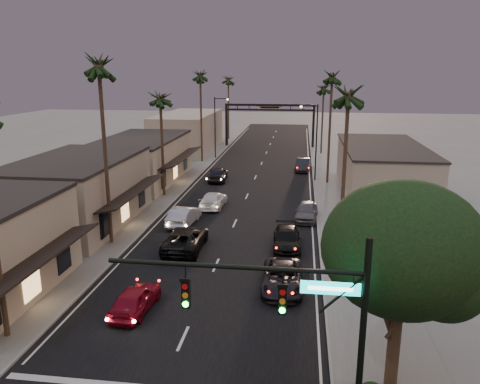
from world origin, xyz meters
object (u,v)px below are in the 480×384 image
(streetlight_left, at_px, (217,123))
(palm_lb, at_px, (98,61))
(oncoming_pickup, at_px, (185,239))
(oncoming_red, at_px, (135,299))
(traffic_signal, at_px, (303,314))
(palm_ld, at_px, (200,73))
(curbside_black, at_px, (287,239))
(oncoming_silver, at_px, (184,216))
(streetlight_right, at_px, (314,136))
(curbside_near, at_px, (282,278))
(palm_ra, at_px, (349,90))
(palm_rc, at_px, (324,86))
(palm_lc, at_px, (160,94))
(palm_far, at_px, (228,78))
(arch, at_px, (270,114))
(corner_tree, at_px, (405,254))
(palm_rb, at_px, (332,73))

(streetlight_left, xyz_separation_m, palm_lb, (-1.68, -36.00, 8.06))
(oncoming_pickup, bearing_deg, oncoming_red, 86.54)
(traffic_signal, distance_m, oncoming_pickup, 20.01)
(palm_ld, relative_size, curbside_black, 2.91)
(palm_lb, bearing_deg, oncoming_silver, 49.71)
(streetlight_right, distance_m, curbside_near, 29.37)
(streetlight_right, height_order, oncoming_silver, streetlight_right)
(palm_ra, height_order, palm_rc, palm_ra)
(palm_lc, height_order, oncoming_silver, palm_lc)
(streetlight_right, bearing_deg, palm_rc, 84.95)
(oncoming_silver, height_order, curbside_near, oncoming_silver)
(palm_far, bearing_deg, streetlight_right, -65.24)
(arch, xyz_separation_m, palm_rc, (8.60, -6.00, 4.94))
(palm_ra, relative_size, oncoming_pickup, 2.32)
(corner_tree, distance_m, palm_rc, 56.74)
(arch, relative_size, palm_ra, 1.15)
(palm_rb, relative_size, oncoming_pickup, 2.50)
(palm_ld, bearing_deg, streetlight_right, -32.79)
(palm_lb, height_order, curbside_near, palm_lb)
(palm_lc, bearing_deg, oncoming_silver, -63.86)
(traffic_signal, relative_size, palm_rc, 0.70)
(streetlight_right, xyz_separation_m, oncoming_silver, (-11.17, -17.87, -4.54))
(palm_rb, bearing_deg, oncoming_silver, -127.30)
(traffic_signal, distance_m, streetlight_right, 41.02)
(curbside_black, bearing_deg, oncoming_silver, 150.88)
(traffic_signal, xyz_separation_m, palm_lc, (-14.29, 32.00, 5.39))
(palm_ra, xyz_separation_m, curbside_near, (-4.02, -7.92, -10.72))
(streetlight_right, distance_m, oncoming_pickup, 25.69)
(palm_lc, height_order, oncoming_red, palm_lc)
(palm_rb, bearing_deg, oncoming_red, -110.46)
(oncoming_silver, bearing_deg, palm_ra, 171.26)
(palm_lc, relative_size, palm_ra, 0.92)
(corner_tree, height_order, streetlight_left, streetlight_left)
(palm_rc, height_order, oncoming_red, palm_rc)
(palm_ra, distance_m, palm_rc, 40.01)
(streetlight_left, distance_m, curbside_black, 37.34)
(streetlight_left, bearing_deg, palm_rc, 21.14)
(palm_rc, distance_m, oncoming_red, 53.90)
(traffic_signal, relative_size, oncoming_red, 2.00)
(palm_rb, xyz_separation_m, curbside_near, (-4.02, -27.92, -11.70))
(streetlight_left, xyz_separation_m, palm_ld, (-1.68, -3.00, 7.09))
(arch, distance_m, curbside_black, 47.68)
(corner_tree, bearing_deg, oncoming_red, 159.00)
(palm_ra, bearing_deg, palm_ld, 119.02)
(curbside_black, bearing_deg, palm_rc, 81.43)
(corner_tree, bearing_deg, curbside_near, 119.56)
(palm_lc, height_order, palm_far, palm_far)
(palm_lb, xyz_separation_m, palm_ra, (17.20, 2.00, -1.94))
(corner_tree, relative_size, oncoming_silver, 1.83)
(corner_tree, height_order, palm_far, palm_far)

